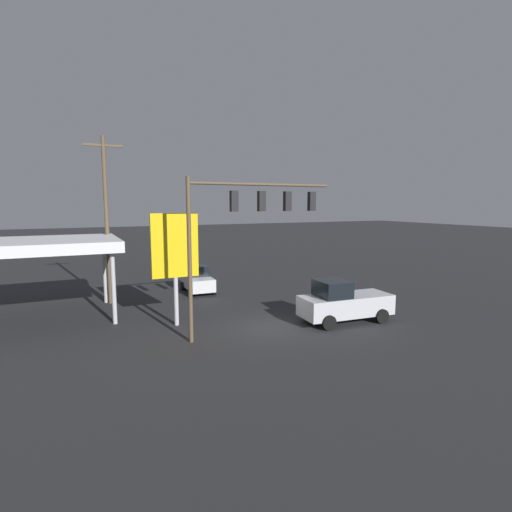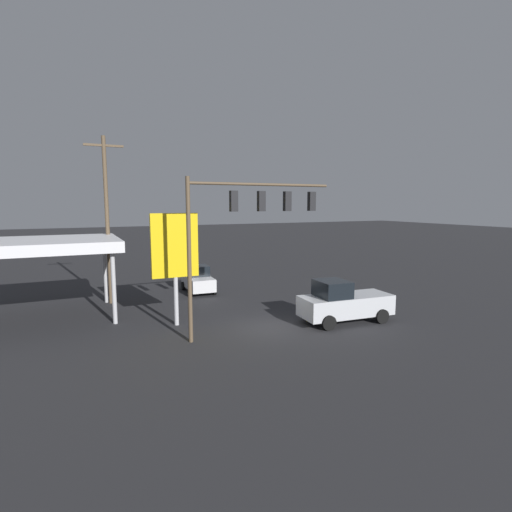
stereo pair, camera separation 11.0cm
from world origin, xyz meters
name	(u,v)px [view 1 (the left image)]	position (x,y,z in m)	size (l,w,h in m)	color
ground_plane	(272,328)	(0.00, 0.00, 0.00)	(200.00, 200.00, 0.00)	#262628
traffic_signal_assembly	(247,217)	(1.56, 0.27, 5.93)	(7.68, 0.43, 7.81)	brown
utility_pole	(107,217)	(7.22, -9.27, 5.70)	(2.40, 0.26, 10.81)	brown
gas_station_canopy	(16,247)	(12.17, -7.00, 4.22)	(10.60, 6.50, 4.57)	silver
price_sign	(175,249)	(4.47, -2.67, 4.18)	(2.52, 0.27, 6.07)	#B7B7BC
pickup_parked	(343,302)	(-4.07, 0.76, 1.11)	(5.33, 2.57, 2.40)	silver
hatchback_crossing	(197,280)	(1.00, -10.02, 0.95)	(2.12, 3.88, 1.97)	silver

